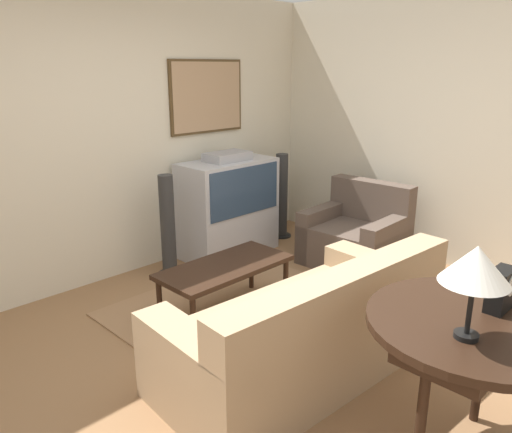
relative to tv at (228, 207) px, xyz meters
The scene contains 13 objects.
ground_plane 2.22m from the tv, 124.69° to the right, with size 12.00×12.00×0.00m, color #8E6642.
wall_back 1.51m from the tv, 163.67° to the left, with size 12.00×0.10×2.70m.
wall_right 2.41m from the tv, 51.69° to the right, with size 0.06×12.00×2.70m.
area_rug 1.39m from the tv, 131.06° to the right, with size 1.94×1.47×0.01m.
tv is the anchor object (origin of this frame).
couch 2.34m from the tv, 119.36° to the right, with size 2.03×1.05×0.82m.
armchair 1.39m from the tv, 57.52° to the right, with size 0.84×0.95×0.83m.
coffee_table 1.45m from the tv, 133.21° to the right, with size 1.10×0.52×0.45m.
console_table 3.32m from the tv, 110.94° to the right, with size 1.03×1.03×0.81m.
table_lamp 3.47m from the tv, 113.76° to the right, with size 0.30×0.30×0.44m.
mantel_clock 3.30m from the tv, 107.63° to the right, with size 0.18×0.10×0.22m.
speaker_tower_left 0.82m from the tv, behind, with size 0.24×0.24×1.01m.
speaker_tower_right 0.82m from the tv, ahead, with size 0.24×0.24×1.01m.
Camera 1 is at (-2.24, -2.09, 1.98)m, focal length 35.00 mm.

